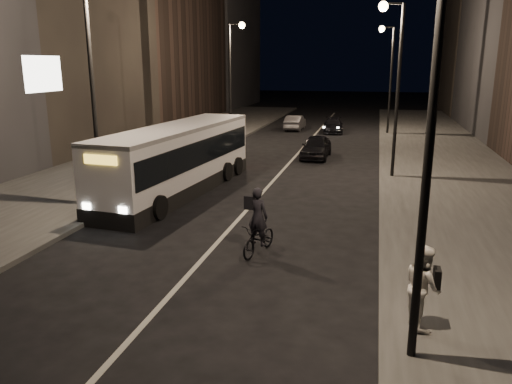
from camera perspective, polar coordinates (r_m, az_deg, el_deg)
The scene contains 14 objects.
ground at distance 14.79m, azimuth -6.08°, elevation -7.58°, with size 180.00×180.00×0.00m, color black.
sidewalk_right at distance 27.69m, azimuth 21.16°, elevation 2.17°, with size 7.00×70.00×0.16m, color #333330.
sidewalk_left at distance 30.43m, azimuth -12.44°, elevation 3.86°, with size 7.00×70.00×0.16m, color #333330.
streetlight_right_near at distance 8.90m, azimuth 18.09°, elevation 12.64°, with size 1.20×0.44×8.12m.
streetlight_right_mid at distance 24.88m, azimuth 15.44°, elevation 13.61°, with size 1.20×0.44×8.12m.
streetlight_right_far at distance 40.88m, azimuth 14.86°, elevation 13.82°, with size 1.20×0.44×8.12m.
streetlight_left_near at distance 19.63m, azimuth -17.68°, elevation 13.34°, with size 1.20×0.44×8.12m.
streetlight_left_far at distance 36.29m, azimuth -2.59°, elevation 14.24°, with size 1.20×0.44×8.12m.
city_bus at distance 21.99m, azimuth -8.89°, elevation 4.01°, with size 3.34×11.01×2.93m.
cyclist_on_bicycle at distance 14.79m, azimuth 0.31°, elevation -4.60°, with size 1.08×1.92×2.10m.
pedestrian_woman at distance 11.09m, azimuth 18.53°, elevation -10.18°, with size 0.87×0.68×1.79m, color silver.
car_near at distance 30.22m, azimuth 6.88°, elevation 5.15°, with size 1.58×3.92×1.34m, color black.
car_mid at distance 42.99m, azimuth 4.48°, elevation 7.93°, with size 1.32×3.78×1.24m, color #3D3C3F.
car_far at distance 41.72m, azimuth 8.80°, elevation 7.51°, with size 1.57×3.86×1.12m, color black.
Camera 1 is at (4.69, -12.88, 5.55)m, focal length 35.00 mm.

